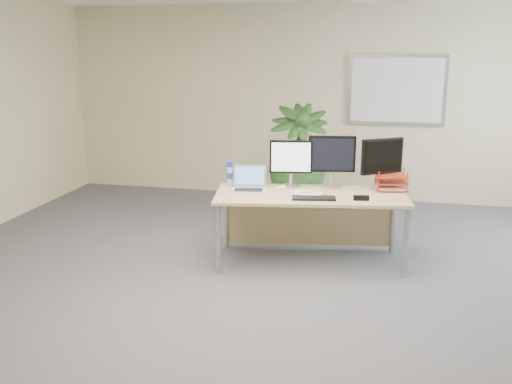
% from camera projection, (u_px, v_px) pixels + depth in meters
% --- Properties ---
extents(floor, '(8.00, 8.00, 0.00)m').
position_uv_depth(floor, '(239.00, 320.00, 4.58)').
color(floor, '#4B4B50').
rests_on(floor, ground).
extents(back_wall, '(7.00, 0.04, 2.70)m').
position_uv_depth(back_wall, '(308.00, 103.00, 8.02)').
color(back_wall, beige).
rests_on(back_wall, floor).
extents(whiteboard, '(1.30, 0.04, 0.95)m').
position_uv_depth(whiteboard, '(397.00, 90.00, 7.68)').
color(whiteboard, '#B5B4B9').
rests_on(whiteboard, back_wall).
extents(desk, '(1.97, 1.07, 0.72)m').
position_uv_depth(desk, '(310.00, 206.00, 5.77)').
color(desk, tan).
rests_on(desk, floor).
extents(floor_plant, '(0.98, 0.98, 1.50)m').
position_uv_depth(floor_plant, '(297.00, 161.00, 7.04)').
color(floor_plant, '#163413').
rests_on(floor_plant, floor).
extents(monitor_left, '(0.44, 0.20, 0.49)m').
position_uv_depth(monitor_left, '(291.00, 160.00, 5.83)').
color(monitor_left, '#A3A3A8').
rests_on(monitor_left, desk).
extents(monitor_right, '(0.48, 0.22, 0.53)m').
position_uv_depth(monitor_right, '(332.00, 158.00, 5.82)').
color(monitor_right, '#A3A3A8').
rests_on(monitor_right, desk).
extents(monitor_dark, '(0.41, 0.30, 0.52)m').
position_uv_depth(monitor_dark, '(382.00, 160.00, 5.75)').
color(monitor_dark, '#A3A3A8').
rests_on(monitor_dark, desk).
extents(laptop, '(0.37, 0.34, 0.24)m').
position_uv_depth(laptop, '(249.00, 184.00, 5.77)').
color(laptop, silver).
rests_on(laptop, desk).
extents(keyboard, '(0.43, 0.20, 0.02)m').
position_uv_depth(keyboard, '(314.00, 198.00, 5.42)').
color(keyboard, black).
rests_on(keyboard, desk).
extents(coffee_mug, '(0.11, 0.08, 0.09)m').
position_uv_depth(coffee_mug, '(282.00, 190.00, 5.58)').
color(coffee_mug, white).
rests_on(coffee_mug, desk).
extents(spiral_notebook, '(0.30, 0.25, 0.01)m').
position_uv_depth(spiral_notebook, '(308.00, 193.00, 5.62)').
color(spiral_notebook, white).
rests_on(spiral_notebook, desk).
extents(orange_pen, '(0.13, 0.06, 0.01)m').
position_uv_depth(orange_pen, '(307.00, 192.00, 5.63)').
color(orange_pen, orange).
rests_on(orange_pen, spiral_notebook).
extents(yellow_highlighter, '(0.12, 0.03, 0.02)m').
position_uv_depth(yellow_highlighter, '(328.00, 195.00, 5.56)').
color(yellow_highlighter, gold).
rests_on(yellow_highlighter, desk).
extents(water_bottle, '(0.07, 0.07, 0.26)m').
position_uv_depth(water_bottle, '(230.00, 174.00, 5.91)').
color(water_bottle, silver).
rests_on(water_bottle, desk).
extents(letter_tray, '(0.34, 0.28, 0.15)m').
position_uv_depth(letter_tray, '(391.00, 184.00, 5.76)').
color(letter_tray, '#AE2B15').
rests_on(letter_tray, desk).
extents(stapler, '(0.15, 0.06, 0.05)m').
position_uv_depth(stapler, '(361.00, 198.00, 5.38)').
color(stapler, black).
rests_on(stapler, desk).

